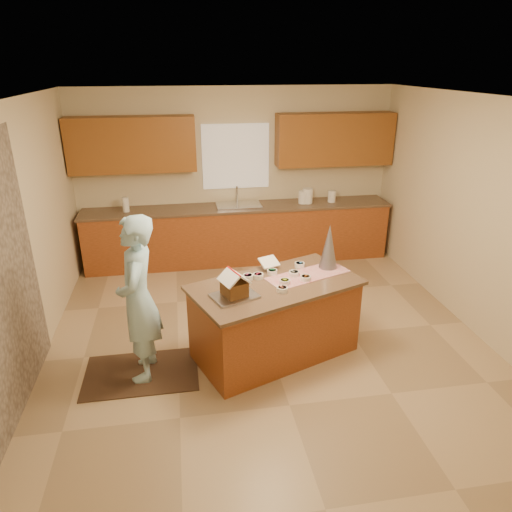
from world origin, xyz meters
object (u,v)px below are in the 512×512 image
Objects in this scene: island_base at (275,321)px; tinsel_tree at (329,246)px; boy at (138,299)px; gingerbread_house at (234,286)px.

tinsel_tree reaches higher than island_base.
boy reaches higher than gingerbread_house.
boy reaches higher than island_base.
island_base is 0.98× the size of boy.
gingerbread_house is (0.94, -0.09, 0.11)m from boy.
gingerbread_house is at bearing 88.48° from boy.
gingerbread_house reaches higher than island_base.
island_base is 3.27× the size of tinsel_tree.
gingerbread_house is at bearing -174.81° from island_base.
boy is at bearing -167.78° from tinsel_tree.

